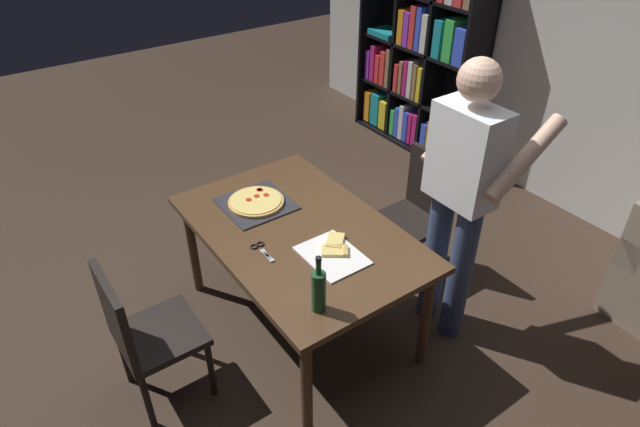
% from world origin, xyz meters
% --- Properties ---
extents(ground_plane, '(12.00, 12.00, 0.00)m').
position_xyz_m(ground_plane, '(0.00, 0.00, 0.00)').
color(ground_plane, '#38281E').
extents(back_wall, '(6.40, 0.10, 2.80)m').
position_xyz_m(back_wall, '(0.00, 2.60, 1.40)').
color(back_wall, silver).
rests_on(back_wall, ground_plane).
extents(dining_table, '(1.52, 0.98, 0.75)m').
position_xyz_m(dining_table, '(0.00, 0.00, 0.67)').
color(dining_table, '#4C331E').
rests_on(dining_table, ground_plane).
extents(chair_near_camera, '(0.42, 0.42, 0.90)m').
position_xyz_m(chair_near_camera, '(-0.00, -0.97, 0.51)').
color(chair_near_camera, black).
rests_on(chair_near_camera, ground_plane).
extents(chair_far_side, '(0.42, 0.42, 0.90)m').
position_xyz_m(chair_far_side, '(0.00, 0.97, 0.51)').
color(chair_far_side, black).
rests_on(chair_far_side, ground_plane).
extents(bookshelf, '(1.40, 0.35, 1.95)m').
position_xyz_m(bookshelf, '(-1.48, 2.37, 0.92)').
color(bookshelf, black).
rests_on(bookshelf, ground_plane).
extents(person_serving_pizza, '(0.55, 0.54, 1.75)m').
position_xyz_m(person_serving_pizza, '(0.51, 0.75, 1.00)').
color(person_serving_pizza, '#38476B').
rests_on(person_serving_pizza, ground_plane).
extents(pepperoni_pizza_on_tray, '(0.40, 0.40, 0.04)m').
position_xyz_m(pepperoni_pizza_on_tray, '(-0.37, -0.07, 0.77)').
color(pepperoni_pizza_on_tray, '#2D2D33').
rests_on(pepperoni_pizza_on_tray, dining_table).
extents(pizza_slices_on_towel, '(0.36, 0.30, 0.03)m').
position_xyz_m(pizza_slices_on_towel, '(0.30, 0.03, 0.76)').
color(pizza_slices_on_towel, white).
rests_on(pizza_slices_on_towel, dining_table).
extents(wine_bottle, '(0.07, 0.07, 0.32)m').
position_xyz_m(wine_bottle, '(0.59, -0.27, 0.87)').
color(wine_bottle, '#194723').
rests_on(wine_bottle, dining_table).
extents(kitchen_scissors, '(0.19, 0.08, 0.01)m').
position_xyz_m(kitchen_scissors, '(0.04, -0.27, 0.76)').
color(kitchen_scissors, silver).
rests_on(kitchen_scissors, dining_table).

